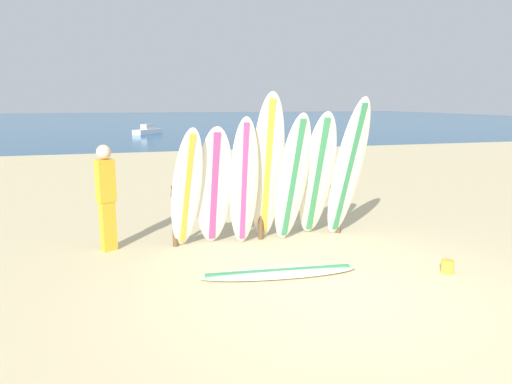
# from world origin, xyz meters

# --- Properties ---
(ground_plane) EXTENTS (120.00, 120.00, 0.00)m
(ground_plane) POSITION_xyz_m (0.00, 0.00, 0.00)
(ground_plane) COLOR beige
(ocean_water) EXTENTS (120.00, 80.00, 0.01)m
(ocean_water) POSITION_xyz_m (0.00, 58.00, 0.00)
(ocean_water) COLOR #1E5984
(ocean_water) RESTS_ON ground
(surfboard_rack) EXTENTS (3.04, 0.09, 1.01)m
(surfboard_rack) POSITION_xyz_m (-0.21, 2.69, 0.66)
(surfboard_rack) COLOR brown
(surfboard_rack) RESTS_ON ground
(surfboard_leaning_far_left) EXTENTS (0.56, 1.02, 2.00)m
(surfboard_leaning_far_left) POSITION_xyz_m (-1.53, 2.28, 1.00)
(surfboard_leaning_far_left) COLOR white
(surfboard_leaning_far_left) RESTS_ON ground
(surfboard_leaning_left) EXTENTS (0.61, 0.88, 2.01)m
(surfboard_leaning_left) POSITION_xyz_m (-1.09, 2.38, 1.00)
(surfboard_leaning_left) COLOR white
(surfboard_leaning_left) RESTS_ON ground
(surfboard_leaning_center_left) EXTENTS (0.53, 0.73, 2.14)m
(surfboard_leaning_center_left) POSITION_xyz_m (-0.62, 2.30, 1.07)
(surfboard_leaning_center_left) COLOR beige
(surfboard_leaning_center_left) RESTS_ON ground
(surfboard_leaning_center) EXTENTS (0.66, 1.05, 2.51)m
(surfboard_leaning_center) POSITION_xyz_m (-0.20, 2.36, 1.26)
(surfboard_leaning_center) COLOR silver
(surfboard_leaning_center) RESTS_ON ground
(surfboard_leaning_center_right) EXTENTS (0.63, 0.81, 2.19)m
(surfboard_leaning_center_right) POSITION_xyz_m (0.19, 2.26, 1.10)
(surfboard_leaning_center_right) COLOR silver
(surfboard_leaning_center_right) RESTS_ON ground
(surfboard_leaning_right) EXTENTS (0.69, 1.18, 2.22)m
(surfboard_leaning_right) POSITION_xyz_m (0.67, 2.35, 1.11)
(surfboard_leaning_right) COLOR silver
(surfboard_leaning_right) RESTS_ON ground
(surfboard_leaning_far_right) EXTENTS (0.68, 0.93, 2.44)m
(surfboard_leaning_far_right) POSITION_xyz_m (1.20, 2.28, 1.22)
(surfboard_leaning_far_right) COLOR white
(surfboard_leaning_far_right) RESTS_ON ground
(surfboard_lying_on_sand) EXTENTS (2.26, 0.70, 0.08)m
(surfboard_lying_on_sand) POSITION_xyz_m (-0.48, 0.96, 0.04)
(surfboard_lying_on_sand) COLOR silver
(surfboard_lying_on_sand) RESTS_ON ground
(beachgoer_standing) EXTENTS (0.32, 0.28, 1.69)m
(beachgoer_standing) POSITION_xyz_m (-2.73, 2.78, 0.93)
(beachgoer_standing) COLOR gold
(beachgoer_standing) RESTS_ON ground
(small_boat_offshore) EXTENTS (2.26, 2.55, 0.71)m
(small_boat_offshore) POSITION_xyz_m (-0.23, 30.59, 0.26)
(small_boat_offshore) COLOR silver
(small_boat_offshore) RESTS_ON ocean_water
(sand_bucket) EXTENTS (0.17, 0.17, 0.19)m
(sand_bucket) POSITION_xyz_m (1.79, 0.36, 0.09)
(sand_bucket) COLOR gold
(sand_bucket) RESTS_ON ground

